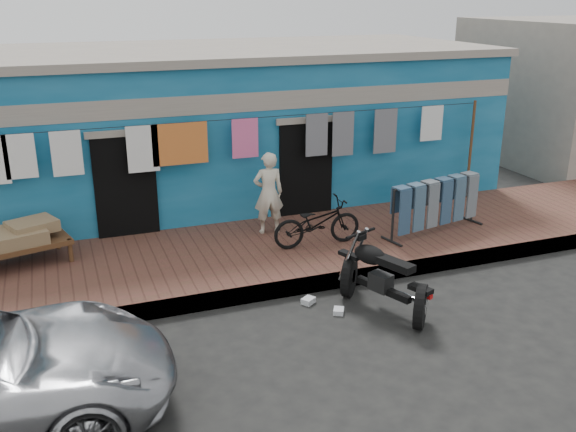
% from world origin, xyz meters
% --- Properties ---
extents(ground, '(80.00, 80.00, 0.00)m').
position_xyz_m(ground, '(0.00, 0.00, 0.00)').
color(ground, black).
rests_on(ground, ground).
extents(sidewalk, '(28.00, 3.00, 0.25)m').
position_xyz_m(sidewalk, '(0.00, 3.00, 0.12)').
color(sidewalk, brown).
rests_on(sidewalk, ground).
extents(curb, '(28.00, 0.10, 0.25)m').
position_xyz_m(curb, '(0.00, 1.55, 0.12)').
color(curb, gray).
rests_on(curb, ground).
extents(building, '(12.20, 5.20, 3.36)m').
position_xyz_m(building, '(-0.00, 6.99, 1.69)').
color(building, '#0F5680').
rests_on(building, ground).
extents(clothesline, '(10.06, 0.06, 2.10)m').
position_xyz_m(clothesline, '(-0.49, 4.25, 1.82)').
color(clothesline, brown).
rests_on(clothesline, sidewalk).
extents(seated_person, '(0.58, 0.41, 1.53)m').
position_xyz_m(seated_person, '(0.25, 3.68, 1.01)').
color(seated_person, beige).
rests_on(seated_person, sidewalk).
extents(bicycle, '(1.59, 0.58, 1.02)m').
position_xyz_m(bicycle, '(0.84, 2.78, 0.76)').
color(bicycle, black).
rests_on(bicycle, sidewalk).
extents(motorcycle, '(1.77, 2.13, 1.11)m').
position_xyz_m(motorcycle, '(0.98, 0.61, 0.56)').
color(motorcycle, black).
rests_on(motorcycle, ground).
extents(charpoy, '(2.43, 1.91, 0.66)m').
position_xyz_m(charpoy, '(-4.20, 3.64, 0.58)').
color(charpoy, brown).
rests_on(charpoy, sidewalk).
extents(jeans_rack, '(2.35, 1.35, 1.04)m').
position_xyz_m(jeans_rack, '(3.14, 2.64, 0.77)').
color(jeans_rack, black).
rests_on(jeans_rack, sidewalk).
extents(litter_a, '(0.25, 0.24, 0.09)m').
position_xyz_m(litter_a, '(0.03, 1.20, 0.04)').
color(litter_a, silver).
rests_on(litter_a, ground).
extents(litter_b, '(0.21, 0.22, 0.09)m').
position_xyz_m(litter_b, '(1.40, 1.20, 0.04)').
color(litter_b, silver).
rests_on(litter_b, ground).
extents(litter_c, '(0.22, 0.23, 0.07)m').
position_xyz_m(litter_c, '(0.33, 0.74, 0.04)').
color(litter_c, silver).
rests_on(litter_c, ground).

